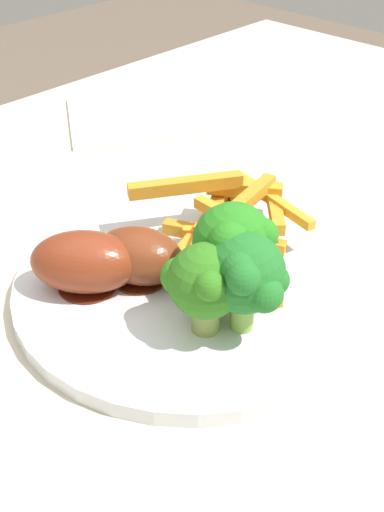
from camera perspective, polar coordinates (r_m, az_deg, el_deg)
name	(u,v)px	position (r m, az deg, el deg)	size (l,w,h in m)	color
dining_table	(171,362)	(0.59, -1.82, -9.11)	(1.20, 0.76, 0.74)	beige
dinner_plate	(192,285)	(0.49, 0.00, -2.48)	(0.26, 0.26, 0.01)	silver
broccoli_floret_front	(247,276)	(0.42, 4.76, -1.68)	(0.06, 0.06, 0.07)	#8BBC4E
broccoli_floret_middle	(233,244)	(0.44, 3.57, 1.05)	(0.06, 0.06, 0.08)	#91A549
broccoli_floret_back	(207,280)	(0.42, 1.27, -2.05)	(0.05, 0.05, 0.06)	#8BA24E
carrot_fries_pile	(228,220)	(0.53, 3.12, 3.11)	(0.14, 0.15, 0.04)	orange
chicken_drumstick_near	(92,263)	(0.47, -8.57, -0.57)	(0.10, 0.12, 0.04)	#591D0F
chicken_drumstick_far	(146,258)	(0.48, -3.96, -0.14)	(0.07, 0.11, 0.04)	#511E0E
napkin	(145,117)	(0.78, -4.07, 11.79)	(0.17, 0.14, 0.00)	white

